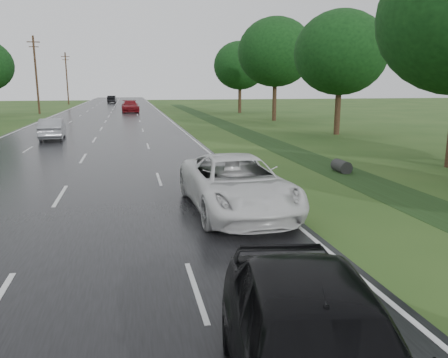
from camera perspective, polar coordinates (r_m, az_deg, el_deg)
name	(u,v)px	position (r m, az deg, el deg)	size (l,w,h in m)	color
road	(108,118)	(52.59, -14.95, 7.68)	(14.00, 180.00, 0.04)	black
edge_stripe_east	(166,117)	(52.71, -7.54, 8.02)	(0.12, 180.00, 0.01)	silver
edge_stripe_west	(46,119)	(53.33, -22.27, 7.27)	(0.12, 180.00, 0.01)	silver
center_line	(108,118)	(52.59, -14.95, 7.70)	(0.12, 180.00, 0.01)	silver
drainage_ditch	(277,145)	(27.89, 6.91, 4.40)	(2.20, 120.00, 0.56)	#1C3113
utility_pole_far	(36,74)	(63.49, -23.33, 12.49)	(1.60, 0.26, 10.00)	#312014
utility_pole_distant	(67,78)	(93.14, -19.85, 12.34)	(1.60, 0.26, 10.00)	#312014
tree_east_c	(341,53)	(35.22, 15.00, 15.63)	(7.00, 7.00, 9.29)	#312014
tree_east_d	(276,52)	(48.05, 6.75, 16.13)	(8.00, 8.00, 10.76)	#312014
tree_east_f	(240,66)	(61.34, 2.10, 14.59)	(7.20, 7.20, 9.62)	#312014
white_pickup	(237,184)	(13.10, 1.65, -0.63)	(2.72, 5.90, 1.64)	silver
dark_sedan	(317,353)	(5.23, 12.05, -21.39)	(2.01, 5.00, 1.70)	black
silver_sedan	(52,129)	(33.16, -21.51, 6.13)	(1.53, 4.37, 1.44)	#94969C
far_car_red	(130,106)	(63.52, -12.16, 9.28)	(2.30, 5.67, 1.65)	maroon
far_car_dark	(112,99)	(97.96, -14.44, 10.06)	(1.63, 4.67, 1.54)	black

